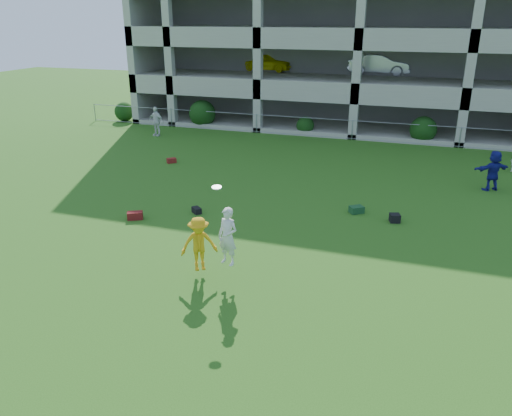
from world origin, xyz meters
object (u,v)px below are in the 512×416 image
(frisbee_contest, at_px, (207,242))
(parking_garage, at_px, (376,30))
(bystander_b, at_px, (156,121))
(crate_d, at_px, (395,218))
(bystander_d, at_px, (493,171))

(frisbee_contest, distance_m, parking_garage, 27.34)
(bystander_b, height_order, crate_d, bystander_b)
(frisbee_contest, bearing_deg, bystander_d, 52.53)
(bystander_d, distance_m, crate_d, 6.16)
(bystander_d, relative_size, frisbee_contest, 0.67)
(frisbee_contest, bearing_deg, bystander_b, 123.69)
(bystander_b, relative_size, parking_garage, 0.06)
(crate_d, relative_size, frisbee_contest, 0.14)
(bystander_b, distance_m, frisbee_contest, 18.53)
(frisbee_contest, xyz_separation_m, parking_garage, (1.30, 26.86, 4.91))
(bystander_b, xyz_separation_m, parking_garage, (11.58, 11.45, 5.12))
(parking_garage, bearing_deg, bystander_b, -135.31)
(crate_d, bearing_deg, parking_garage, 99.22)
(bystander_d, bearing_deg, frisbee_contest, 20.84)
(bystander_b, relative_size, crate_d, 5.11)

